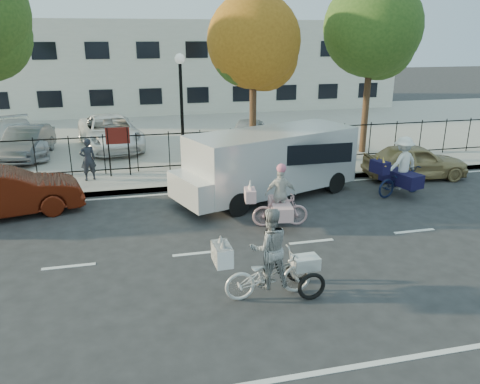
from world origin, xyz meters
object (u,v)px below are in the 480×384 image
object	(u,v)px
zebra_trike	(269,263)
lot_car_d	(248,134)
bull_bike	(401,172)
red_sedan	(3,193)
lot_car_c	(27,142)
gold_sedan	(415,161)
white_van	(269,161)
lot_car_a	(16,138)
lamppost	(181,93)
pedestrian	(88,159)
lot_car_b	(110,132)
unicorn_bike	(279,203)

from	to	relation	value
zebra_trike	lot_car_d	world-z (taller)	zebra_trike
bull_bike	red_sedan	xyz separation A→B (m)	(-12.36, 0.96, -0.07)
lot_car_c	lot_car_d	xyz separation A→B (m)	(9.48, -0.45, -0.00)
red_sedan	gold_sedan	distance (m)	14.00
bull_bike	white_van	size ratio (longest dim) A/B	0.33
lot_car_a	lot_car_c	world-z (taller)	lot_car_a
lot_car_d	lot_car_c	bearing A→B (deg)	-162.28
lot_car_a	lot_car_c	size ratio (longest dim) A/B	1.23
bull_bike	lot_car_d	world-z (taller)	bull_bike
lamppost	white_van	distance (m)	4.33
bull_bike	lot_car_d	xyz separation A→B (m)	(-3.41, 7.16, 0.01)
lot_car_a	lot_car_d	bearing A→B (deg)	-24.06
pedestrian	lot_car_a	bearing A→B (deg)	-74.20
lamppost	white_van	bearing A→B (deg)	-50.63
lot_car_b	lot_car_c	size ratio (longest dim) A/B	1.32
lamppost	lot_car_a	bearing A→B (deg)	147.21
zebra_trike	lot_car_b	xyz separation A→B (m)	(-3.46, 13.76, 0.14)
unicorn_bike	bull_bike	world-z (taller)	bull_bike
white_van	lot_car_b	distance (m)	9.32
pedestrian	zebra_trike	bearing A→B (deg)	95.46
bull_bike	lot_car_a	bearing A→B (deg)	43.66
lot_car_b	pedestrian	bearing A→B (deg)	-107.05
lamppost	lot_car_c	distance (m)	7.53
gold_sedan	lot_car_c	xyz separation A→B (m)	(-14.51, 5.95, 0.17)
white_van	lot_car_c	distance (m)	10.91
lamppost	lot_car_c	size ratio (longest dim) A/B	1.08
lot_car_a	lot_car_b	world-z (taller)	lot_car_b
unicorn_bike	pedestrian	size ratio (longest dim) A/B	1.20
gold_sedan	lot_car_c	world-z (taller)	lot_car_c
lot_car_a	gold_sedan	bearing A→B (deg)	-41.43
red_sedan	pedestrian	xyz separation A→B (m)	(2.22, 2.70, 0.19)
pedestrian	lot_car_d	size ratio (longest dim) A/B	0.40
red_sedan	lot_car_c	distance (m)	6.67
red_sedan	bull_bike	bearing A→B (deg)	-107.88
lamppost	gold_sedan	distance (m)	8.99
zebra_trike	lot_car_c	distance (m)	14.44
lot_car_d	gold_sedan	bearing A→B (deg)	-27.08
unicorn_bike	lot_car_a	xyz separation A→B (m)	(-8.70, 9.90, 0.20)
lamppost	bull_bike	distance (m)	8.14
red_sedan	lot_car_c	xyz separation A→B (m)	(-0.53, 6.65, 0.09)
lamppost	lot_car_d	size ratio (longest dim) A/B	1.13
bull_bike	gold_sedan	xyz separation A→B (m)	(1.62, 1.66, -0.15)
lamppost	lot_car_a	distance (m)	8.28
zebra_trike	lot_car_a	xyz separation A→B (m)	(-7.36, 13.39, 0.12)
white_van	lot_car_b	xyz separation A→B (m)	(-5.26, 7.69, -0.32)
bull_bike	lot_car_b	distance (m)	12.87
unicorn_bike	pedestrian	xyz separation A→B (m)	(-5.43, 5.28, 0.24)
lot_car_a	lot_car_b	distance (m)	3.92
lamppost	gold_sedan	bearing A→B (deg)	-15.43
zebra_trike	red_sedan	xyz separation A→B (m)	(-6.31, 6.07, -0.02)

